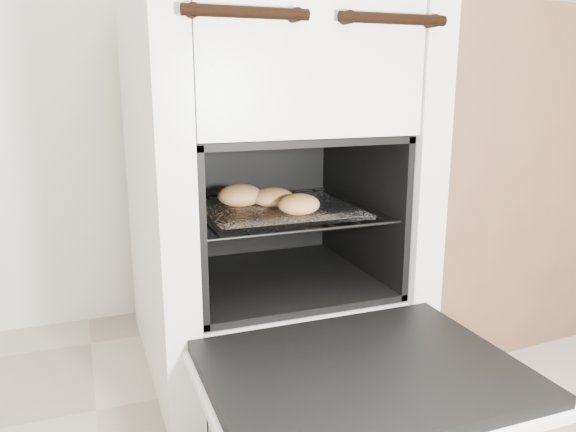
{
  "coord_description": "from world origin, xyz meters",
  "views": [
    {
      "loc": [
        -0.33,
        -0.13,
        0.7
      ],
      "look_at": [
        0.11,
        1.01,
        0.41
      ],
      "focal_mm": 35.0,
      "sensor_mm": 36.0,
      "label": 1
    }
  ],
  "objects": [
    {
      "name": "stove",
      "position": [
        0.11,
        1.16,
        0.46
      ],
      "size": [
        0.61,
        0.68,
        0.94
      ],
      "color": "silver",
      "rests_on": "ground"
    },
    {
      "name": "oven_door",
      "position": [
        0.11,
        0.64,
        0.2
      ],
      "size": [
        0.55,
        0.43,
        0.04
      ],
      "color": "black",
      "rests_on": "stove"
    },
    {
      "name": "oven_rack",
      "position": [
        0.11,
        1.09,
        0.4
      ],
      "size": [
        0.45,
        0.43,
        0.01
      ],
      "color": "black",
      "rests_on": "stove"
    },
    {
      "name": "foil_sheet",
      "position": [
        0.11,
        1.07,
        0.41
      ],
      "size": [
        0.35,
        0.31,
        0.01
      ],
      "primitive_type": "cube",
      "color": "white",
      "rests_on": "oven_rack"
    },
    {
      "name": "baked_rolls",
      "position": [
        0.08,
        1.08,
        0.44
      ],
      "size": [
        0.22,
        0.25,
        0.05
      ],
      "color": "tan",
      "rests_on": "foil_sheet"
    },
    {
      "name": "counter",
      "position": [
        0.88,
        1.25,
        0.44
      ],
      "size": [
        0.92,
        0.65,
        0.88
      ],
      "primitive_type": "cube",
      "rotation": [
        0.0,
        0.0,
        0.07
      ],
      "color": "brown",
      "rests_on": "ground"
    }
  ]
}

